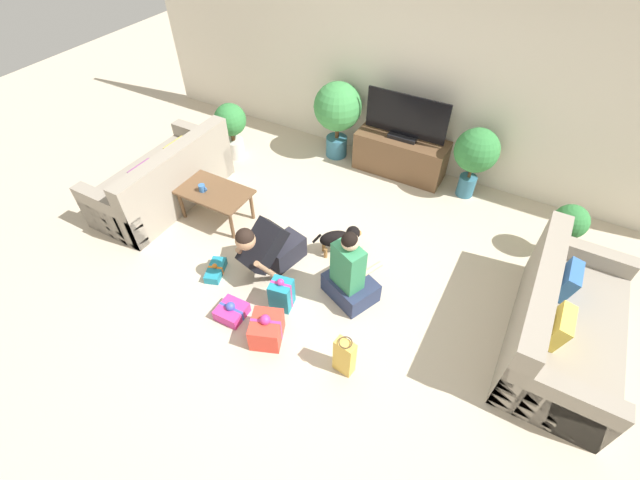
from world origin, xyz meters
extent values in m
plane|color=beige|center=(0.00, 0.00, 0.00)|extent=(16.00, 16.00, 0.00)
cube|color=silver|center=(0.00, 2.63, 1.30)|extent=(8.40, 0.06, 2.60)
cube|color=gray|center=(-2.46, 0.24, 0.22)|extent=(0.89, 1.83, 0.43)
cube|color=gray|center=(-2.11, 0.24, 0.64)|extent=(0.20, 1.83, 0.42)
cube|color=gray|center=(-2.46, 1.08, 0.31)|extent=(0.89, 0.16, 0.61)
cube|color=gray|center=(-2.46, -0.59, 0.31)|extent=(0.89, 0.16, 0.61)
cube|color=#EACC4C|center=(-2.32, 0.54, 0.59)|extent=(0.18, 0.34, 0.32)
cube|color=#9E4293|center=(-2.32, -0.05, 0.59)|extent=(0.18, 0.34, 0.32)
cube|color=gray|center=(2.46, 0.39, 0.22)|extent=(0.89, 1.83, 0.43)
cube|color=gray|center=(2.11, 0.39, 0.64)|extent=(0.20, 1.83, 0.42)
cube|color=gray|center=(2.46, -0.45, 0.31)|extent=(0.89, 0.16, 0.61)
cube|color=gray|center=(2.46, 1.22, 0.31)|extent=(0.89, 0.16, 0.61)
cube|color=#EACC4C|center=(2.32, 0.10, 0.59)|extent=(0.18, 0.34, 0.32)
cube|color=#3366AD|center=(2.32, 0.68, 0.59)|extent=(0.18, 0.34, 0.32)
cube|color=brown|center=(-1.58, 0.27, 0.42)|extent=(0.90, 0.53, 0.03)
cylinder|color=brown|center=(-1.97, 0.06, 0.20)|extent=(0.04, 0.04, 0.40)
cylinder|color=brown|center=(-1.19, 0.06, 0.20)|extent=(0.04, 0.04, 0.40)
cylinder|color=brown|center=(-1.97, 0.47, 0.20)|extent=(0.04, 0.04, 0.40)
cylinder|color=brown|center=(-1.19, 0.47, 0.20)|extent=(0.04, 0.04, 0.40)
cube|color=brown|center=(0.05, 2.32, 0.28)|extent=(1.26, 0.47, 0.55)
cube|color=black|center=(0.05, 2.32, 0.58)|extent=(0.39, 0.20, 0.05)
cube|color=black|center=(0.05, 2.32, 0.89)|extent=(1.12, 0.03, 0.57)
cylinder|color=beige|center=(-2.26, 1.51, 0.13)|extent=(0.30, 0.30, 0.27)
cylinder|color=brown|center=(-2.26, 1.51, 0.34)|extent=(0.05, 0.05, 0.14)
sphere|color=#337F3D|center=(-2.26, 1.51, 0.60)|extent=(0.46, 0.46, 0.46)
cylinder|color=#336B84|center=(1.03, 2.27, 0.15)|extent=(0.23, 0.23, 0.29)
cylinder|color=brown|center=(1.03, 2.27, 0.38)|extent=(0.04, 0.04, 0.17)
sphere|color=#337F3D|center=(1.03, 2.27, 0.70)|extent=(0.56, 0.56, 0.56)
cylinder|color=beige|center=(2.26, 1.65, 0.13)|extent=(0.21, 0.21, 0.26)
cylinder|color=brown|center=(2.26, 1.65, 0.31)|extent=(0.04, 0.04, 0.11)
sphere|color=#337F3D|center=(2.26, 1.65, 0.53)|extent=(0.38, 0.38, 0.38)
cylinder|color=#336B84|center=(-0.94, 2.27, 0.15)|extent=(0.31, 0.31, 0.30)
cylinder|color=brown|center=(-0.94, 2.27, 0.40)|extent=(0.06, 0.06, 0.20)
sphere|color=#3D8E47|center=(-0.94, 2.27, 0.79)|extent=(0.68, 0.68, 0.68)
cube|color=#23232D|center=(-0.45, 0.07, 0.14)|extent=(0.38, 0.49, 0.28)
cube|color=black|center=(-0.52, -0.23, 0.45)|extent=(0.43, 0.59, 0.49)
sphere|color=tan|center=(-0.56, -0.42, 0.68)|extent=(0.21, 0.21, 0.21)
sphere|color=black|center=(-0.56, -0.42, 0.72)|extent=(0.19, 0.19, 0.19)
cylinder|color=tan|center=(-0.68, -0.29, 0.25)|extent=(0.12, 0.30, 0.44)
cylinder|color=tan|center=(-0.40, -0.36, 0.25)|extent=(0.12, 0.30, 0.44)
cube|color=#283351|center=(0.44, -0.03, 0.12)|extent=(0.64, 0.57, 0.24)
cube|color=#338456|center=(0.41, -0.09, 0.50)|extent=(0.37, 0.31, 0.51)
sphere|color=beige|center=(0.42, -0.08, 0.83)|extent=(0.18, 0.18, 0.18)
sphere|color=black|center=(0.41, -0.09, 0.86)|extent=(0.16, 0.16, 0.16)
cylinder|color=beige|center=(0.61, 0.05, 0.42)|extent=(0.15, 0.26, 0.06)
cylinder|color=beige|center=(0.38, 0.15, 0.42)|extent=(0.15, 0.26, 0.06)
ellipsoid|color=black|center=(0.00, 0.44, 0.23)|extent=(0.38, 0.36, 0.19)
sphere|color=black|center=(0.16, 0.58, 0.28)|extent=(0.16, 0.16, 0.16)
sphere|color=olive|center=(0.21, 0.62, 0.26)|extent=(0.07, 0.07, 0.07)
cylinder|color=black|center=(-0.16, 0.31, 0.27)|extent=(0.10, 0.09, 0.12)
cylinder|color=olive|center=(0.12, 0.47, 0.07)|extent=(0.04, 0.04, 0.14)
cylinder|color=olive|center=(0.05, 0.55, 0.07)|extent=(0.04, 0.04, 0.14)
cylinder|color=olive|center=(-0.06, 0.33, 0.07)|extent=(0.04, 0.04, 0.14)
cylinder|color=olive|center=(-0.12, 0.41, 0.07)|extent=(0.04, 0.04, 0.14)
cube|color=teal|center=(-0.12, -0.50, 0.17)|extent=(0.25, 0.25, 0.34)
cube|color=#CC3389|center=(-0.12, -0.50, 0.17)|extent=(0.22, 0.07, 0.35)
sphere|color=#CC3389|center=(-0.12, -0.50, 0.37)|extent=(0.07, 0.07, 0.07)
cube|color=teal|center=(-1.01, -0.50, 0.05)|extent=(0.27, 0.37, 0.10)
cube|color=orange|center=(-1.01, -0.50, 0.05)|extent=(0.16, 0.08, 0.10)
sphere|color=orange|center=(-1.01, -0.50, 0.12)|extent=(0.06, 0.06, 0.06)
cube|color=red|center=(-0.03, -0.91, 0.14)|extent=(0.39, 0.42, 0.28)
cube|color=#CC3389|center=(-0.03, -0.91, 0.14)|extent=(0.28, 0.14, 0.28)
sphere|color=#CC3389|center=(-0.03, -0.91, 0.30)|extent=(0.10, 0.10, 0.10)
cube|color=#CC3389|center=(-0.50, -0.87, 0.06)|extent=(0.29, 0.28, 0.12)
cube|color=#3D51BC|center=(-0.50, -0.87, 0.06)|extent=(0.28, 0.04, 0.12)
sphere|color=#3D51BC|center=(-0.50, -0.87, 0.15)|extent=(0.10, 0.10, 0.10)
cube|color=#E5B74C|center=(0.77, -0.84, 0.22)|extent=(0.20, 0.13, 0.43)
torus|color=#4C3823|center=(0.77, -0.84, 0.45)|extent=(0.14, 0.14, 0.01)
cylinder|color=#386BAD|center=(-1.69, 0.20, 0.48)|extent=(0.08, 0.08, 0.09)
torus|color=#386BAD|center=(-1.64, 0.20, 0.48)|extent=(0.06, 0.01, 0.06)
camera|label=1|loc=(1.55, -2.68, 3.67)|focal=24.00mm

